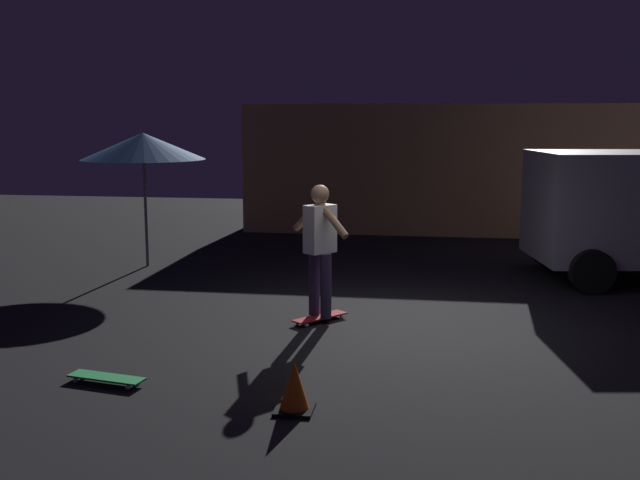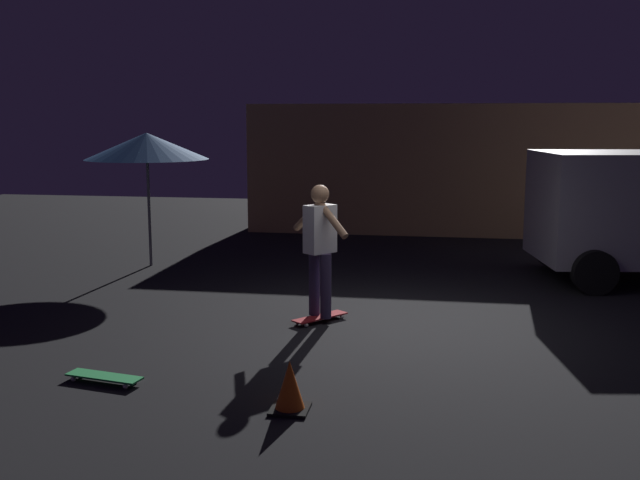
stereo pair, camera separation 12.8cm
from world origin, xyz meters
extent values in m
plane|color=black|center=(0.00, 0.00, 0.00)|extent=(28.00, 28.00, 0.00)
cube|color=#AD7F56|center=(1.00, 8.99, 1.42)|extent=(9.44, 3.45, 2.85)
cylinder|color=black|center=(2.52, 4.23, 0.33)|extent=(0.69, 0.32, 0.66)
cylinder|color=black|center=(2.82, 2.28, 0.33)|extent=(0.69, 0.32, 0.66)
cylinder|color=slate|center=(-4.40, 3.27, 1.10)|extent=(0.05, 0.05, 2.20)
cone|color=#1E4C8C|center=(-4.40, 3.27, 2.08)|extent=(2.10, 2.10, 0.45)
cube|color=#AD1E23|center=(-0.89, 0.18, 0.06)|extent=(0.65, 0.73, 0.02)
sphere|color=silver|center=(-0.76, 0.47, 0.03)|extent=(0.05, 0.05, 0.05)
sphere|color=silver|center=(-0.63, 0.36, 0.03)|extent=(0.05, 0.05, 0.05)
sphere|color=silver|center=(-1.15, 0.00, 0.03)|extent=(0.05, 0.05, 0.05)
sphere|color=silver|center=(-1.01, -0.10, 0.03)|extent=(0.05, 0.05, 0.05)
cube|color=green|center=(-2.61, -2.32, 0.06)|extent=(0.80, 0.34, 0.02)
sphere|color=silver|center=(-2.92, -2.35, 0.03)|extent=(0.05, 0.05, 0.05)
sphere|color=silver|center=(-2.89, -2.19, 0.03)|extent=(0.05, 0.05, 0.05)
sphere|color=silver|center=(-2.33, -2.46, 0.03)|extent=(0.05, 0.05, 0.05)
sphere|color=silver|center=(-2.30, -2.29, 0.03)|extent=(0.05, 0.05, 0.05)
cylinder|color=#382D4C|center=(-0.97, 0.25, 0.48)|extent=(0.14, 0.14, 0.82)
cylinder|color=#382D4C|center=(-0.80, 0.11, 0.48)|extent=(0.14, 0.14, 0.82)
cube|color=white|center=(-0.89, 0.18, 1.19)|extent=(0.41, 0.43, 0.60)
sphere|color=#936B4C|center=(-0.89, 0.18, 1.62)|extent=(0.23, 0.23, 0.23)
cylinder|color=#936B4C|center=(-1.06, 0.32, 1.34)|extent=(0.48, 0.41, 0.46)
cylinder|color=#936B4C|center=(-0.72, 0.04, 1.34)|extent=(0.48, 0.41, 0.46)
cube|color=black|center=(-0.67, -2.72, 0.01)|extent=(0.34, 0.34, 0.03)
cone|color=#EA5914|center=(-0.67, -2.72, 0.23)|extent=(0.28, 0.28, 0.46)
camera|label=1|loc=(0.49, -8.85, 2.56)|focal=41.76mm
camera|label=2|loc=(0.61, -8.83, 2.56)|focal=41.76mm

